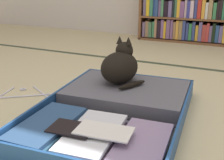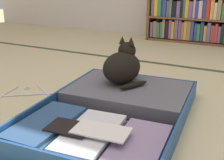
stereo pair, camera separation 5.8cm
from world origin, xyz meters
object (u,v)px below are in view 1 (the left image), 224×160
at_px(black_cat, 121,66).
at_px(clothes_hanger, 22,94).
at_px(bookshelf, 207,8).
at_px(open_suitcase, 115,108).

relative_size(black_cat, clothes_hanger, 0.78).
height_order(bookshelf, black_cat, bookshelf).
bearing_deg(black_cat, clothes_hanger, -157.07).
bearing_deg(clothes_hanger, bookshelf, 69.47).
distance_m(bookshelf, black_cat, 1.86).
bearing_deg(open_suitcase, black_cat, 107.48).
xyz_separation_m(bookshelf, clothes_hanger, (-0.78, -2.08, -0.37)).
bearing_deg(clothes_hanger, black_cat, 22.93).
relative_size(bookshelf, black_cat, 5.05).
bearing_deg(open_suitcase, clothes_hanger, 178.94).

